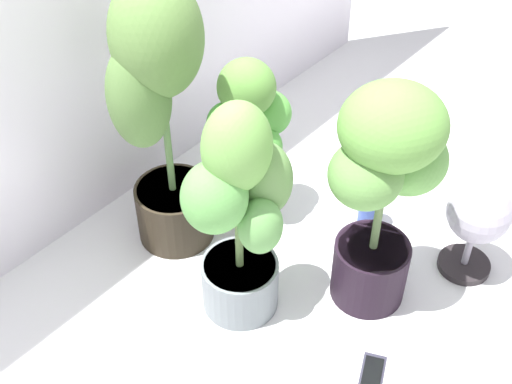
{
  "coord_description": "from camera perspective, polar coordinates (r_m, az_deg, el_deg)",
  "views": [
    {
      "loc": [
        -1.13,
        -0.84,
        1.81
      ],
      "look_at": [
        0.15,
        0.24,
        0.31
      ],
      "focal_mm": 48.65,
      "sensor_mm": 36.0,
      "label": 1
    }
  ],
  "objects": [
    {
      "name": "cell_phone",
      "position": [
        2.19,
        9.53,
        -14.49
      ],
      "size": [
        0.16,
        0.12,
        0.01
      ],
      "rotation": [
        0.0,
        0.0,
        1.99
      ],
      "color": "#333141",
      "rests_on": "ground"
    },
    {
      "name": "potted_plant_front_right",
      "position": [
        2.04,
        10.58,
        0.95
      ],
      "size": [
        0.45,
        0.41,
        0.82
      ],
      "color": "black",
      "rests_on": "ground"
    },
    {
      "name": "nutrient_bottle",
      "position": [
        2.54,
        9.38,
        -0.84
      ],
      "size": [
        0.08,
        0.08,
        0.23
      ],
      "color": "#415BBA",
      "rests_on": "ground"
    },
    {
      "name": "ground_plane",
      "position": [
        2.29,
        2.29,
        -10.28
      ],
      "size": [
        8.0,
        8.0,
        0.0
      ],
      "primitive_type": "plane",
      "color": "silver",
      "rests_on": "ground"
    },
    {
      "name": "potted_plant_back_center",
      "position": [
        2.19,
        -8.01,
        7.16
      ],
      "size": [
        0.38,
        0.34,
        1.0
      ],
      "color": "#2D2519",
      "rests_on": "ground"
    },
    {
      "name": "floor_fan",
      "position": [
        2.37,
        17.78,
        -1.93
      ],
      "size": [
        0.3,
        0.3,
        0.37
      ],
      "rotation": [
        0.0,
        0.0,
        2.28
      ],
      "color": "black",
      "rests_on": "ground"
    },
    {
      "name": "potted_plant_center",
      "position": [
        2.02,
        -1.31,
        -1.68
      ],
      "size": [
        0.41,
        0.29,
        0.79
      ],
      "color": "slate",
      "rests_on": "ground"
    },
    {
      "name": "potted_plant_back_right",
      "position": [
        2.39,
        -0.48,
        4.76
      ],
      "size": [
        0.35,
        0.28,
        0.66
      ],
      "color": "gray",
      "rests_on": "ground"
    }
  ]
}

